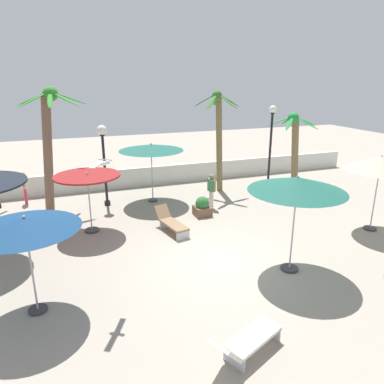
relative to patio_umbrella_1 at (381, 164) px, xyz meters
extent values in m
plane|color=#9E9384|center=(-6.46, -0.44, -2.67)|extent=(56.00, 56.00, 0.00)
cube|color=silver|center=(-6.46, 9.04, -2.15)|extent=(25.20, 0.30, 1.04)
cylinder|color=#333338|center=(0.00, 0.00, -2.63)|extent=(0.49, 0.49, 0.08)
cylinder|color=#A5A5AD|center=(0.00, 0.00, -1.44)|extent=(0.05, 0.05, 2.46)
cone|color=#B7AD93|center=(0.00, 0.00, 0.02)|extent=(2.58, 2.58, 0.55)
sphere|color=#99999E|center=(0.00, 0.00, 0.29)|extent=(0.08, 0.08, 0.08)
cylinder|color=#333338|center=(-12.14, -1.09, -2.63)|extent=(0.47, 0.47, 0.08)
cylinder|color=#A5A5AD|center=(-12.14, -1.09, -1.50)|extent=(0.05, 0.05, 2.35)
cone|color=navy|center=(-12.14, -1.09, -0.23)|extent=(2.60, 2.60, 0.28)
sphere|color=#99999E|center=(-12.14, -1.09, -0.07)|extent=(0.08, 0.08, 0.08)
cylinder|color=#333338|center=(-10.36, 3.60, -2.63)|extent=(0.56, 0.56, 0.08)
cylinder|color=#A5A5AD|center=(-10.36, 3.60, -1.54)|extent=(0.05, 0.05, 2.27)
cylinder|color=maroon|center=(-10.36, 3.60, -0.42)|extent=(2.46, 2.46, 0.06)
sphere|color=#99999E|center=(-10.36, 3.60, -0.33)|extent=(0.08, 0.08, 0.08)
cylinder|color=#333338|center=(-7.24, 6.28, -2.63)|extent=(0.44, 0.44, 0.08)
cylinder|color=#A5A5AD|center=(-7.24, 6.28, -1.40)|extent=(0.05, 0.05, 2.55)
cone|color=#1E594C|center=(-7.24, 6.28, -0.03)|extent=(3.02, 3.02, 0.29)
sphere|color=#99999E|center=(-7.24, 6.28, 0.14)|extent=(0.08, 0.08, 0.08)
cylinder|color=#333338|center=(-4.83, -1.54, -2.63)|extent=(0.55, 0.55, 0.08)
cylinder|color=#A5A5AD|center=(-4.83, -1.54, -1.36)|extent=(0.05, 0.05, 2.63)
cone|color=#1E594C|center=(-4.83, -1.54, 0.12)|extent=(2.87, 2.87, 0.42)
sphere|color=#99999E|center=(-4.83, -1.54, 0.34)|extent=(0.08, 0.08, 0.08)
cylinder|color=olive|center=(0.73, 6.24, -0.81)|extent=(0.66, 0.37, 3.74)
sphere|color=#208737|center=(0.44, 6.24, 1.05)|extent=(0.59, 0.59, 0.59)
ellipsoid|color=#208737|center=(1.17, 6.15, 0.85)|extent=(1.38, 0.37, 0.62)
ellipsoid|color=#208737|center=(0.58, 6.95, 0.85)|extent=(0.45, 1.38, 0.62)
ellipsoid|color=#208737|center=(-0.19, 6.60, 0.85)|extent=(1.29, 0.85, 0.62)
ellipsoid|color=#208737|center=(-0.10, 5.75, 0.85)|extent=(1.16, 1.06, 0.62)
ellipsoid|color=#208737|center=(0.79, 5.59, 0.85)|extent=(0.83, 1.30, 0.62)
cylinder|color=brown|center=(-3.55, 6.76, -0.22)|extent=(0.48, 0.30, 4.92)
sphere|color=#356B2A|center=(-3.73, 6.76, 2.24)|extent=(0.49, 0.49, 0.49)
ellipsoid|color=#356B2A|center=(-3.07, 6.78, 1.98)|extent=(1.19, 0.24, 0.69)
ellipsoid|color=#356B2A|center=(-3.53, 7.39, 1.98)|extent=(0.56, 1.18, 0.69)
ellipsoid|color=#356B2A|center=(-4.19, 7.24, 1.98)|extent=(0.96, 0.99, 0.69)
ellipsoid|color=#356B2A|center=(-4.20, 6.29, 1.98)|extent=(0.97, 0.98, 0.69)
ellipsoid|color=#356B2A|center=(-3.43, 6.17, 1.98)|extent=(0.71, 1.14, 0.69)
cylinder|color=brown|center=(-11.74, 6.57, -0.12)|extent=(0.77, 0.38, 5.11)
sphere|color=#2D8328|center=(-11.35, 6.57, 2.43)|extent=(0.61, 0.61, 0.61)
ellipsoid|color=#2D8328|center=(-10.61, 6.64, 2.24)|extent=(1.42, 0.33, 0.61)
ellipsoid|color=#2D8328|center=(-10.91, 7.17, 2.24)|extent=(1.00, 1.25, 0.61)
ellipsoid|color=#2D8328|center=(-11.51, 7.29, 2.24)|extent=(0.50, 1.41, 0.61)
ellipsoid|color=#2D8328|center=(-12.04, 6.84, 2.24)|extent=(1.38, 0.70, 0.61)
ellipsoid|color=#2D8328|center=(-11.99, 6.19, 2.24)|extent=(1.31, 0.88, 0.61)
ellipsoid|color=#2D8328|center=(-11.38, 5.82, 2.24)|extent=(0.26, 1.41, 0.61)
ellipsoid|color=#2D8328|center=(-10.80, 6.07, 2.24)|extent=(1.17, 1.09, 0.61)
cylinder|color=black|center=(-0.98, 6.02, -2.57)|extent=(0.28, 0.28, 0.20)
cylinder|color=black|center=(-0.98, 6.02, -0.66)|extent=(0.12, 0.12, 4.03)
cylinder|color=black|center=(-0.98, 6.02, 1.36)|extent=(0.22, 0.22, 0.06)
sphere|color=white|center=(-0.98, 6.02, 1.55)|extent=(0.38, 0.38, 0.38)
cylinder|color=black|center=(-9.40, 6.47, -2.57)|extent=(0.28, 0.28, 0.20)
cylinder|color=black|center=(-9.40, 6.47, -1.02)|extent=(0.12, 0.12, 3.31)
cylinder|color=black|center=(-9.40, 6.47, 0.64)|extent=(0.22, 0.22, 0.06)
sphere|color=white|center=(-9.40, 6.47, 0.86)|extent=(0.44, 0.44, 0.44)
cube|color=#B7B7BC|center=(-7.26, 1.68, -2.50)|extent=(0.55, 0.16, 0.35)
cube|color=#B7B7BC|center=(-7.54, 2.95, -2.50)|extent=(0.55, 0.16, 0.35)
cube|color=#8C6B4C|center=(-7.40, 2.31, -2.32)|extent=(0.84, 1.49, 0.08)
cube|color=#8C6B4C|center=(-7.60, 3.23, -2.10)|extent=(0.64, 0.60, 0.54)
cube|color=#B7B7BC|center=(-7.04, -3.95, -2.50)|extent=(0.26, 0.52, 0.35)
cube|color=#B7B7BC|center=(-8.23, -4.48, -2.50)|extent=(0.26, 0.52, 0.35)
cube|color=silver|center=(-7.63, -4.22, -2.32)|extent=(1.50, 1.07, 0.08)
cube|color=silver|center=(-8.50, -4.60, -2.11)|extent=(0.67, 0.70, 0.54)
cylinder|color=#D8333F|center=(-13.00, 7.94, -2.28)|extent=(0.12, 0.12, 0.77)
cylinder|color=#D8333F|center=(-13.00, 8.10, -2.28)|extent=(0.12, 0.12, 0.77)
cube|color=silver|center=(-13.00, 8.02, -1.62)|extent=(0.25, 0.37, 0.55)
sphere|color=#936B4C|center=(-13.00, 8.02, -1.24)|extent=(0.21, 0.21, 0.21)
cylinder|color=#936B4C|center=(-13.00, 7.78, -1.59)|extent=(0.08, 0.08, 0.49)
cylinder|color=#936B4C|center=(-13.01, 8.26, -1.59)|extent=(0.08, 0.08, 0.49)
cylinder|color=silver|center=(-4.93, 4.37, -2.27)|extent=(0.12, 0.12, 0.80)
cylinder|color=silver|center=(-4.95, 4.53, -2.27)|extent=(0.12, 0.12, 0.80)
cube|color=#3F8C59|center=(-4.94, 4.45, -1.58)|extent=(0.28, 0.38, 0.57)
sphere|color=#936B4C|center=(-4.94, 4.45, -1.19)|extent=(0.22, 0.22, 0.22)
cylinder|color=#936B4C|center=(-4.92, 4.21, -1.56)|extent=(0.08, 0.08, 0.51)
cylinder|color=#936B4C|center=(-4.96, 4.69, -1.56)|extent=(0.08, 0.08, 0.51)
ellipsoid|color=white|center=(-10.27, -1.12, 1.09)|extent=(0.34, 0.26, 0.12)
sphere|color=white|center=(-10.12, -1.21, 1.12)|extent=(0.10, 0.10, 0.10)
cube|color=silver|center=(-10.13, -0.88, 1.11)|extent=(0.39, 0.55, 0.16)
cube|color=silver|center=(-10.40, -1.37, 1.11)|extent=(0.39, 0.56, 0.03)
cube|color=brown|center=(-5.68, 3.71, -2.47)|extent=(0.70, 0.70, 0.40)
sphere|color=#2D6B33|center=(-5.68, 3.71, -2.12)|extent=(0.60, 0.60, 0.60)
camera|label=1|loc=(-11.10, -9.79, 3.06)|focal=33.39mm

